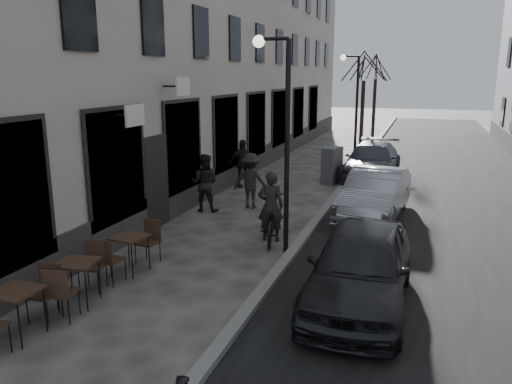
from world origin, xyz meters
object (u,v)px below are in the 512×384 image
Objects in this scene: streetlamp_far at (353,98)px; car_far at (372,161)px; streetlamp_near at (280,122)px; pedestrian_near at (205,183)px; bistro_set_b at (78,278)px; car_near at (360,266)px; tree_near at (364,65)px; utility_cabinet at (332,165)px; bicycle at (271,219)px; pedestrian_mid at (251,181)px; pedestrian_far at (242,163)px; tree_far at (376,67)px; car_mid at (375,194)px; bistro_set_a at (17,309)px; bistro_set_c at (130,250)px.

streetlamp_far reaches higher than car_far.
pedestrian_near is (-3.23, 2.78, -2.25)m from streetlamp_near.
car_near reaches higher than bistro_set_b.
car_near is (2.15, -17.28, -3.91)m from tree_near.
tree_near is 19.62m from bistro_set_b.
pedestrian_near is 8.16m from car_far.
utility_cabinet is 10.74m from car_near.
bicycle is at bearing 51.55° from bistro_set_b.
pedestrian_mid is 0.40× the size of car_near.
pedestrian_near is at bearing -127.79° from pedestrian_far.
streetlamp_near is 21.05m from tree_far.
pedestrian_far is at bearing 159.12° from car_mid.
bicycle is at bearing 66.57° from bistro_set_a.
tree_far is at bearing -105.72° from bicycle.
pedestrian_mid reaches higher than bistro_set_a.
streetlamp_near is 4.44m from bistro_set_c.
bistro_set_c is at bearing 39.14° from bicycle.
bicycle is (-0.44, 0.72, -2.60)m from streetlamp_near.
bistro_set_c is 5.15m from pedestrian_near.
bistro_set_c is 1.19× the size of utility_cabinet.
streetlamp_far reaches higher than car_mid.
pedestrian_far is at bearing 81.01° from bistro_set_b.
bistro_set_c is at bearing -179.39° from car_near.
streetlamp_near is at bearing 60.16° from bistro_set_a.
utility_cabinet is 4.91m from pedestrian_mid.
car_near is at bearing 120.05° from pedestrian_mid.
pedestrian_near reaches higher than car_far.
tree_far is 1.29× the size of car_near.
tree_near is at bearing -90.00° from tree_far.
streetlamp_near reaches higher than bistro_set_a.
bistro_set_a is 5.96m from car_near.
utility_cabinet is 3.60m from pedestrian_far.
bistro_set_b is at bearing 87.79° from pedestrian_near.
streetlamp_near is 2.99× the size of bistro_set_a.
bicycle reaches higher than bistro_set_a.
utility_cabinet is at bearing 103.09° from car_near.
utility_cabinet is 0.67× the size of bicycle.
bicycle is (-0.24, -7.47, -0.15)m from utility_cabinet.
tree_near reaches higher than streetlamp_far.
bistro_set_b is 0.97× the size of pedestrian_mid.
pedestrian_mid is at bearing -97.92° from utility_cabinet.
utility_cabinet is 0.32× the size of car_near.
pedestrian_mid is (-1.55, 2.90, 0.33)m from bicycle.
bistro_set_c is 0.80× the size of bicycle.
bicycle is at bearing 60.55° from bistro_set_c.
streetlamp_far is 1.16× the size of car_mid.
bistro_set_b is at bearing -124.91° from streetlamp_near.
streetlamp_near is 4.92m from car_mid.
pedestrian_mid is (-2.06, -11.38, -3.77)m from tree_near.
bistro_set_a is at bearing -112.06° from car_mid.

